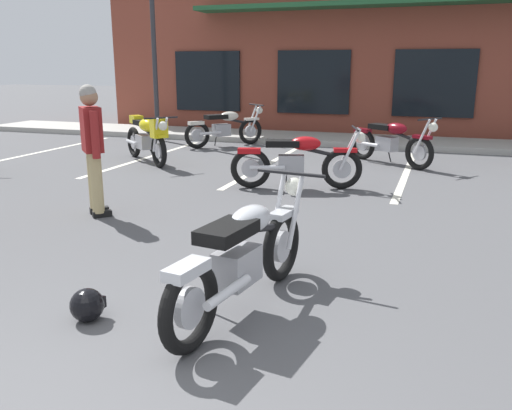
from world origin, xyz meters
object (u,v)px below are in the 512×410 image
Objects in this scene: parking_lot_lamp_post at (150,6)px; motorcycle_black_cruiser at (147,137)px; motorcycle_silver_naked at (391,141)px; motorcycle_blue_standard at (298,160)px; helmet_on_pavement at (87,305)px; motorcycle_foreground_classic at (244,255)px; motorcycle_green_cafe_racer at (225,127)px; person_in_black_shirt at (92,143)px.

motorcycle_black_cruiser is at bearing -63.26° from parking_lot_lamp_post.
motorcycle_silver_naked is (4.60, 1.41, -0.07)m from motorcycle_black_cruiser.
motorcycle_blue_standard is 4.99m from helmet_on_pavement.
motorcycle_blue_standard is at bearing 99.43° from motorcycle_foreground_classic.
motorcycle_green_cafe_racer is at bearing 125.97° from motorcycle_blue_standard.
person_in_black_shirt is 0.33× the size of parking_lot_lamp_post.
helmet_on_pavement is 10.79m from parking_lot_lamp_post.
motorcycle_foreground_classic is 7.08m from motorcycle_silver_naked.
motorcycle_black_cruiser is 0.85× the size of motorcycle_blue_standard.
motorcycle_black_cruiser is 4.35m from parking_lot_lamp_post.
motorcycle_black_cruiser is (-4.16, 5.66, 0.07)m from motorcycle_foreground_classic.
person_in_black_shirt is (0.78, -6.29, 0.49)m from motorcycle_green_cafe_racer.
motorcycle_blue_standard is at bearing 49.28° from person_in_black_shirt.
motorcycle_green_cafe_racer is 0.34× the size of parking_lot_lamp_post.
helmet_on_pavement is (3.10, -6.24, -0.40)m from motorcycle_black_cruiser.
motorcycle_green_cafe_racer is at bearing 113.25° from motorcycle_foreground_classic.
motorcycle_blue_standard is at bearing -54.03° from motorcycle_green_cafe_racer.
motorcycle_foreground_classic is 1.20× the size of motorcycle_black_cruiser.
motorcycle_foreground_classic is 1.16× the size of motorcycle_silver_naked.
parking_lot_lamp_post reaches higher than person_in_black_shirt.
parking_lot_lamp_post reaches higher than motorcycle_black_cruiser.
motorcycle_foreground_classic is at bearing -93.59° from motorcycle_silver_naked.
helmet_on_pavement is (-0.33, -4.97, -0.33)m from motorcycle_blue_standard.
motorcycle_foreground_classic and motorcycle_blue_standard have the same top height.
motorcycle_foreground_classic is 1.02× the size of motorcycle_blue_standard.
person_in_black_shirt reaches higher than helmet_on_pavement.
motorcycle_foreground_classic is at bearing -66.75° from motorcycle_green_cafe_racer.
helmet_on_pavement is (-1.06, -0.58, -0.33)m from motorcycle_foreground_classic.
motorcycle_blue_standard is at bearing 86.19° from helmet_on_pavement.
motorcycle_silver_naked is 6.03m from person_in_black_shirt.
motorcycle_green_cafe_racer is 3.56m from parking_lot_lamp_post.
motorcycle_silver_naked and motorcycle_green_cafe_racer have the same top height.
motorcycle_silver_naked is 0.88× the size of motorcycle_blue_standard.
motorcycle_foreground_classic is 0.41× the size of parking_lot_lamp_post.
parking_lot_lamp_post is at bearing 170.50° from motorcycle_green_cafe_racer.
parking_lot_lamp_post is (-6.10, 1.57, 2.85)m from motorcycle_silver_naked.
person_in_black_shirt is 7.62m from parking_lot_lamp_post.
motorcycle_black_cruiser is at bearing 159.61° from motorcycle_blue_standard.
motorcycle_foreground_classic is at bearing -53.70° from motorcycle_black_cruiser.
person_in_black_shirt is (-3.23, -5.07, 0.49)m from motorcycle_silver_naked.
motorcycle_black_cruiser is 3.94m from person_in_black_shirt.
motorcycle_silver_naked and motorcycle_blue_standard have the same top height.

